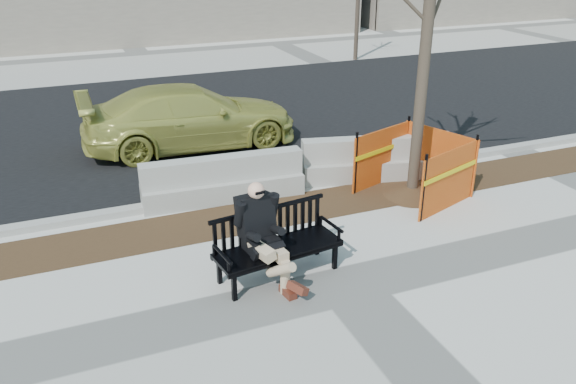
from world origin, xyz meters
The scene contains 11 objects.
ground centered at (0.00, 0.00, 0.00)m, with size 120.00×120.00×0.00m, color beige.
mulch_strip centered at (0.00, 2.60, 0.00)m, with size 40.00×1.20×0.02m, color #47301C.
asphalt_street centered at (0.00, 8.80, 0.00)m, with size 60.00×10.40×0.01m, color black.
curb centered at (0.00, 3.55, 0.06)m, with size 60.00×0.25×0.12m, color #9E9B93.
bench centered at (-0.83, 0.61, 0.00)m, with size 1.91×0.69×1.02m, color black, non-canonical shape.
seated_man centered at (-1.09, 0.62, 0.00)m, with size 0.65×1.09×1.52m, color black, non-canonical shape.
tree_fence centered at (2.60, 2.31, 0.00)m, with size 2.50×2.50×6.25m, color orange, non-canonical shape.
sedan centered at (-0.64, 6.68, 0.00)m, with size 2.00×4.93×1.43m, color #B0AF4A.
jersey_barrier_left centered at (-0.81, 3.50, 0.00)m, with size 3.04×0.61×0.87m, color #A3A098, non-canonical shape.
jersey_barrier_right centered at (2.40, 3.34, 0.00)m, with size 3.09×0.62×0.89m, color #A4A199, non-canonical shape.
far_tree_right centered at (7.70, 14.12, 0.00)m, with size 1.81×1.81×4.88m, color #46382D, non-canonical shape.
Camera 1 is at (-3.51, -6.34, 4.70)m, focal length 36.66 mm.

